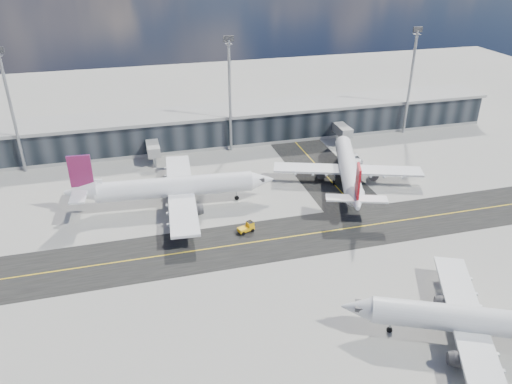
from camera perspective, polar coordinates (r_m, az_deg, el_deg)
ground at (r=89.53m, az=3.85°, el=-6.58°), size 300.00×300.00×0.00m
taxiway_lanes at (r=99.23m, az=4.03°, el=-2.91°), size 180.00×63.00×0.03m
terminal_concourse at (r=135.45m, az=-3.52°, el=7.49°), size 152.00×19.80×8.80m
floodlight_masts at (r=125.46m, az=-3.02°, el=11.42°), size 102.50×0.70×28.90m
airliner_af at (r=102.92m, az=-9.56°, el=0.52°), size 42.17×35.98×12.49m
airliner_redtail at (r=112.30m, az=10.51°, el=2.62°), size 32.79×37.97×11.57m
airliner_near at (r=75.49m, az=24.40°, el=-13.33°), size 35.56×30.68×11.06m
baggage_tug at (r=93.95m, az=-1.01°, el=-4.04°), size 3.39×2.40×1.93m
service_van at (r=125.68m, az=11.24°, el=3.78°), size 3.32×6.08×1.62m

